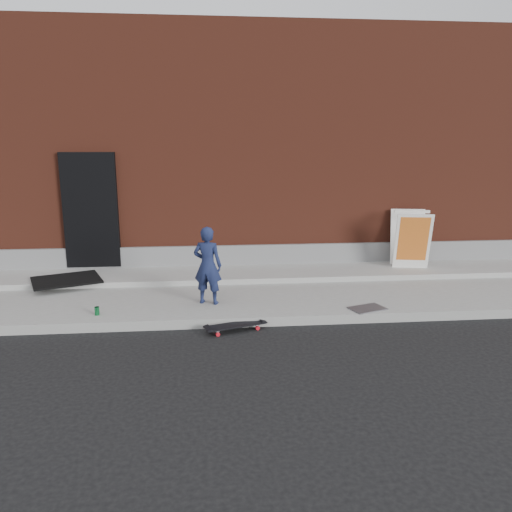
{
  "coord_description": "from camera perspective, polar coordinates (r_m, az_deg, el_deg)",
  "views": [
    {
      "loc": [
        -0.29,
        -7.02,
        2.7
      ],
      "look_at": [
        0.45,
        0.8,
        0.91
      ],
      "focal_mm": 35.0,
      "sensor_mm": 36.0,
      "label": 1
    }
  ],
  "objects": [
    {
      "name": "pizza_sign",
      "position": [
        10.45,
        17.23,
        1.9
      ],
      "size": [
        0.83,
        0.93,
        1.15
      ],
      "color": "white",
      "rests_on": "apron"
    },
    {
      "name": "soda_can",
      "position": [
        7.96,
        -17.71,
        -6.0
      ],
      "size": [
        0.08,
        0.08,
        0.13
      ],
      "primitive_type": "cylinder",
      "rotation": [
        0.0,
        0.0,
        0.13
      ],
      "color": "#18793B",
      "rests_on": "sidewalk"
    },
    {
      "name": "building",
      "position": [
        14.02,
        -4.32,
        11.97
      ],
      "size": [
        20.0,
        8.1,
        5.0
      ],
      "color": "maroon",
      "rests_on": "ground"
    },
    {
      "name": "doormat",
      "position": [
        9.7,
        -20.85,
        -2.57
      ],
      "size": [
        1.42,
        1.3,
        0.03
      ],
      "primitive_type": "cube",
      "rotation": [
        0.0,
        0.0,
        0.38
      ],
      "color": "black",
      "rests_on": "apron"
    },
    {
      "name": "skateboard",
      "position": [
        7.38,
        -2.36,
        -7.94
      ],
      "size": [
        0.92,
        0.5,
        0.1
      ],
      "color": "#B6121D",
      "rests_on": "ground"
    },
    {
      "name": "sidewalk",
      "position": [
        8.92,
        -3.31,
        -4.31
      ],
      "size": [
        20.0,
        3.0,
        0.15
      ],
      "primitive_type": "cube",
      "color": "gray",
      "rests_on": "ground"
    },
    {
      "name": "child",
      "position": [
        8.01,
        -5.55,
        -1.08
      ],
      "size": [
        0.53,
        0.42,
        1.26
      ],
      "primitive_type": "imported",
      "rotation": [
        0.0,
        0.0,
        2.85
      ],
      "color": "#182044",
      "rests_on": "sidewalk"
    },
    {
      "name": "apron",
      "position": [
        9.75,
        -3.52,
        -2.06
      ],
      "size": [
        20.0,
        1.2,
        0.1
      ],
      "primitive_type": "cube",
      "color": "gray",
      "rests_on": "sidewalk"
    },
    {
      "name": "utility_plate",
      "position": [
        8.06,
        12.61,
        -5.87
      ],
      "size": [
        0.63,
        0.51,
        0.02
      ],
      "primitive_type": "cube",
      "rotation": [
        0.0,
        0.0,
        0.34
      ],
      "color": "#5B5B60",
      "rests_on": "sidewalk"
    },
    {
      "name": "ground",
      "position": [
        7.52,
        -2.86,
        -8.22
      ],
      "size": [
        80.0,
        80.0,
        0.0
      ],
      "primitive_type": "plane",
      "color": "black",
      "rests_on": "ground"
    }
  ]
}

